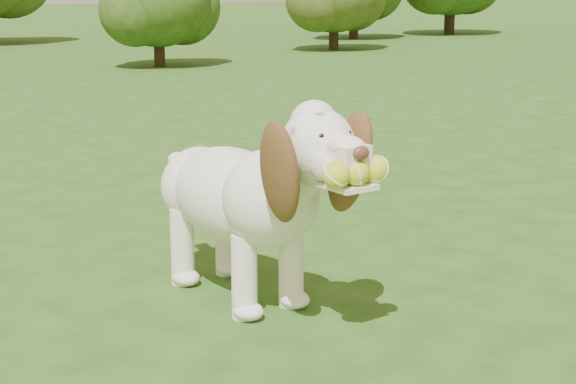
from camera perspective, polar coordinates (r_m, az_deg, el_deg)
name	(u,v)px	position (r m, az deg, el deg)	size (l,w,h in m)	color
ground	(240,242)	(3.51, -3.15, -3.25)	(80.00, 80.00, 0.00)	#224614
dog	(248,191)	(2.77, -2.58, 0.07)	(0.49, 1.06, 0.69)	white
shrub_c	(158,2)	(10.91, -8.42, 12.07)	(1.27, 1.27, 1.32)	#382314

